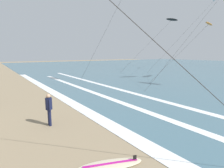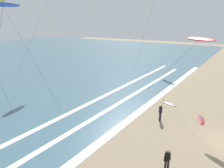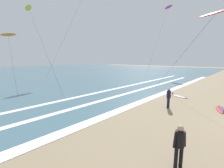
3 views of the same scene
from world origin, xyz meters
TOP-DOWN VIEW (x-y plane):
  - wave_foam_shoreline at (1.51, 8.76)m, footprint 51.44×0.84m
  - wave_foam_mid_break at (1.92, 11.77)m, footprint 42.63×0.55m
  - wave_foam_outer_break at (0.98, 14.59)m, footprint 48.68×0.58m
  - surfer_left_far at (-5.90, 3.34)m, footprint 0.46×0.37m
  - surfer_right_near at (0.64, 6.28)m, footprint 0.51×0.32m
  - surfboard_right_spare at (2.80, 3.02)m, footprint 2.18×1.16m
  - surfboard_left_pile at (5.14, 6.91)m, footprint 1.27×2.18m
  - kite_red_mid_center at (3.88, 4.16)m, footprint 5.96×8.70m
  - kite_blue_distant_high at (-6.94, 17.05)m, footprint 6.77×3.94m
  - kite_yellow_distant_low at (-1.07, 27.51)m, footprint 2.37×13.15m

SIDE VIEW (x-z plane):
  - wave_foam_shoreline at x=1.51m, z-range 0.01..0.02m
  - wave_foam_mid_break at x=1.92m, z-range 0.01..0.02m
  - wave_foam_outer_break at x=0.98m, z-range 0.01..0.02m
  - surfboard_right_spare at x=2.80m, z-range -0.08..0.17m
  - surfboard_left_pile at x=5.14m, z-range -0.08..0.17m
  - surfer_left_far at x=-5.90m, z-range 0.16..1.76m
  - surfer_right_near at x=0.64m, z-range 0.16..1.76m
  - kite_red_mid_center at x=3.88m, z-range 3.58..11.25m
  - kite_blue_distant_high at x=-6.94m, z-range 4.98..15.49m
  - kite_yellow_distant_low at x=-1.07m, z-range 5.55..17.26m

